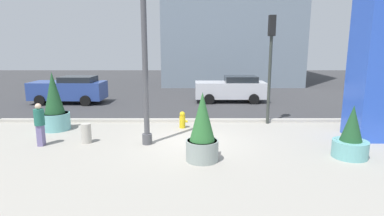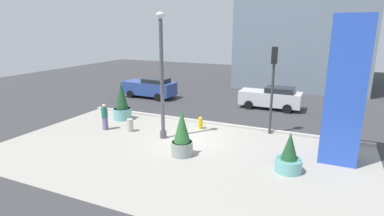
% 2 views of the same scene
% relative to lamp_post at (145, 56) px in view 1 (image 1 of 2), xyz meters
% --- Properties ---
extents(ground_plane, '(60.00, 60.00, 0.00)m').
position_rel_lamp_post_xyz_m(ground_plane, '(1.54, 4.28, -3.24)').
color(ground_plane, '#38383A').
extents(plaza_pavement, '(18.00, 10.00, 0.02)m').
position_rel_lamp_post_xyz_m(plaza_pavement, '(1.54, -1.72, -3.24)').
color(plaza_pavement, '#9E998E').
rests_on(plaza_pavement, ground_plane).
extents(curb_strip, '(18.00, 0.24, 0.16)m').
position_rel_lamp_post_xyz_m(curb_strip, '(1.54, 3.40, -3.16)').
color(curb_strip, '#B7B2A8').
rests_on(curb_strip, ground_plane).
extents(lamp_post, '(0.44, 0.44, 6.65)m').
position_rel_lamp_post_xyz_m(lamp_post, '(0.00, 0.00, 0.00)').
color(lamp_post, '#4C4C51').
rests_on(lamp_post, ground_plane).
extents(art_pillar_blue, '(1.57, 1.57, 6.46)m').
position_rel_lamp_post_xyz_m(art_pillar_blue, '(8.67, 0.82, -0.01)').
color(art_pillar_blue, blue).
rests_on(art_pillar_blue, ground_plane).
extents(potted_plant_near_left, '(1.03, 1.03, 2.21)m').
position_rel_lamp_post_xyz_m(potted_plant_near_left, '(1.98, -1.69, -2.27)').
color(potted_plant_near_left, gray).
rests_on(potted_plant_near_left, ground_plane).
extents(potted_plant_near_right, '(1.12, 1.12, 1.74)m').
position_rel_lamp_post_xyz_m(potted_plant_near_right, '(6.81, -1.39, -2.58)').
color(potted_plant_near_right, '#6BB2B2').
rests_on(potted_plant_near_right, ground_plane).
extents(potted_plant_by_pillar, '(1.20, 1.20, 2.51)m').
position_rel_lamp_post_xyz_m(potted_plant_by_pillar, '(-4.23, 2.01, -2.21)').
color(potted_plant_by_pillar, '#6BB2B2').
rests_on(potted_plant_by_pillar, ground_plane).
extents(fire_hydrant, '(0.36, 0.26, 0.75)m').
position_rel_lamp_post_xyz_m(fire_hydrant, '(1.24, 2.31, -2.87)').
color(fire_hydrant, gold).
rests_on(fire_hydrant, ground_plane).
extents(concrete_bollard, '(0.36, 0.36, 0.75)m').
position_rel_lamp_post_xyz_m(concrete_bollard, '(-2.29, 0.15, -2.87)').
color(concrete_bollard, '#B2ADA3').
rests_on(concrete_bollard, ground_plane).
extents(traffic_light_corner, '(0.28, 0.42, 4.90)m').
position_rel_lamp_post_xyz_m(traffic_light_corner, '(5.18, 3.13, 0.03)').
color(traffic_light_corner, '#333833').
rests_on(traffic_light_corner, ground_plane).
extents(car_far_lane, '(4.57, 2.13, 1.69)m').
position_rel_lamp_post_xyz_m(car_far_lane, '(-6.04, 8.40, -2.37)').
color(car_far_lane, '#2D4793').
rests_on(car_far_lane, ground_plane).
extents(car_curb_east, '(4.46, 1.93, 1.66)m').
position_rel_lamp_post_xyz_m(car_curb_east, '(4.19, 8.88, -2.40)').
color(car_curb_east, silver).
rests_on(car_curb_east, ground_plane).
extents(pedestrian_on_sidewalk, '(0.36, 0.36, 1.57)m').
position_rel_lamp_post_xyz_m(pedestrian_on_sidewalk, '(-3.84, -0.17, -2.37)').
color(pedestrian_on_sidewalk, slate).
rests_on(pedestrian_on_sidewalk, ground_plane).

